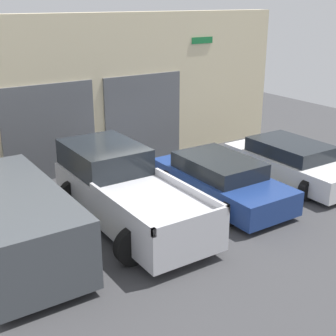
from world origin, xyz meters
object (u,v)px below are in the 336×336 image
(van_right, at_px, (220,180))
(pickup_truck, at_px, (125,191))
(sedan_white, at_px, (291,162))
(sedan_side, at_px, (13,222))

(van_right, bearing_deg, pickup_truck, 174.25)
(sedan_white, xyz_separation_m, sedan_side, (-8.59, -0.02, 0.29))
(pickup_truck, xyz_separation_m, van_right, (2.86, -0.29, -0.24))
(sedan_white, bearing_deg, sedan_side, -179.87)
(sedan_side, xyz_separation_m, van_right, (5.73, 0.02, -0.28))
(pickup_truck, bearing_deg, van_right, -5.75)
(sedan_white, relative_size, sedan_side, 0.94)
(sedan_white, distance_m, van_right, 2.86)
(sedan_white, height_order, van_right, van_right)
(sedan_white, distance_m, sedan_side, 8.59)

